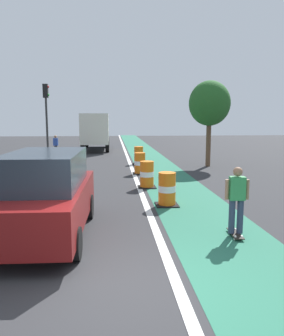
# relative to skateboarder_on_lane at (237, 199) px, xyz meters

# --- Properties ---
(ground_plane) EXTENTS (100.00, 100.00, 0.00)m
(ground_plane) POSITION_rel_skateboarder_on_lane_xyz_m (-2.76, -2.25, -0.91)
(ground_plane) COLOR #2D2D30
(bike_lane_strip) EXTENTS (2.50, 80.00, 0.01)m
(bike_lane_strip) POSITION_rel_skateboarder_on_lane_xyz_m (-0.36, 9.75, -0.91)
(bike_lane_strip) COLOR #286B51
(bike_lane_strip) RESTS_ON ground
(lane_divider_stripe) EXTENTS (0.20, 80.00, 0.01)m
(lane_divider_stripe) POSITION_rel_skateboarder_on_lane_xyz_m (-1.86, 9.75, -0.91)
(lane_divider_stripe) COLOR silver
(lane_divider_stripe) RESTS_ON ground
(skateboarder_on_lane) EXTENTS (0.57, 0.82, 1.69)m
(skateboarder_on_lane) POSITION_rel_skateboarder_on_lane_xyz_m (0.00, 0.00, 0.00)
(skateboarder_on_lane) COLOR black
(skateboarder_on_lane) RESTS_ON ground
(parked_suv_nearest) EXTENTS (2.01, 4.65, 2.04)m
(parked_suv_nearest) POSITION_rel_skateboarder_on_lane_xyz_m (-4.51, 0.39, 0.12)
(parked_suv_nearest) COLOR maroon
(parked_suv_nearest) RESTS_ON ground
(traffic_barrel_front) EXTENTS (0.73, 0.73, 1.09)m
(traffic_barrel_front) POSITION_rel_skateboarder_on_lane_xyz_m (-1.18, 3.00, -0.38)
(traffic_barrel_front) COLOR orange
(traffic_barrel_front) RESTS_ON ground
(traffic_barrel_mid) EXTENTS (0.73, 0.73, 1.09)m
(traffic_barrel_mid) POSITION_rel_skateboarder_on_lane_xyz_m (-1.55, 5.92, -0.38)
(traffic_barrel_mid) COLOR orange
(traffic_barrel_mid) RESTS_ON ground
(traffic_barrel_back) EXTENTS (0.73, 0.73, 1.09)m
(traffic_barrel_back) POSITION_rel_skateboarder_on_lane_xyz_m (-1.55, 9.39, -0.38)
(traffic_barrel_back) COLOR orange
(traffic_barrel_back) RESTS_ON ground
(traffic_barrel_far) EXTENTS (0.73, 0.73, 1.09)m
(traffic_barrel_far) POSITION_rel_skateboarder_on_lane_xyz_m (-1.32, 13.17, -0.38)
(traffic_barrel_far) COLOR orange
(traffic_barrel_far) RESTS_ON ground
(delivery_truck_down_block) EXTENTS (2.41, 7.62, 3.23)m
(delivery_truck_down_block) POSITION_rel_skateboarder_on_lane_xyz_m (-4.44, 22.89, 0.94)
(delivery_truck_down_block) COLOR silver
(delivery_truck_down_block) RESTS_ON ground
(traffic_light_corner) EXTENTS (0.41, 0.32, 5.10)m
(traffic_light_corner) POSITION_rel_skateboarder_on_lane_xyz_m (-7.35, 15.70, 2.59)
(traffic_light_corner) COLOR #2D2D2D
(traffic_light_corner) RESTS_ON ground
(pedestrian_crossing) EXTENTS (0.34, 0.20, 1.61)m
(pedestrian_crossing) POSITION_rel_skateboarder_on_lane_xyz_m (-7.11, 17.36, -0.05)
(pedestrian_crossing) COLOR #33333D
(pedestrian_crossing) RESTS_ON ground
(street_tree_sidewalk) EXTENTS (2.40, 2.40, 5.00)m
(street_tree_sidewalk) POSITION_rel_skateboarder_on_lane_xyz_m (2.71, 11.78, 2.76)
(street_tree_sidewalk) COLOR brown
(street_tree_sidewalk) RESTS_ON ground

